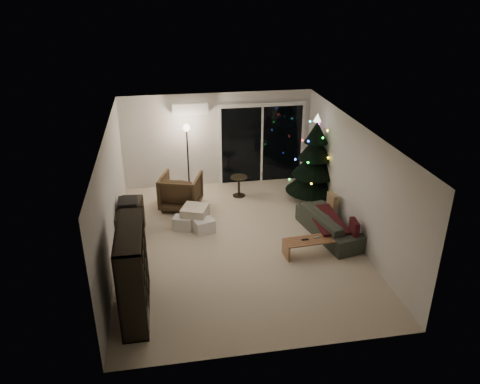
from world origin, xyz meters
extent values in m
plane|color=beige|center=(0.00, 0.00, 0.00)|extent=(6.50, 6.50, 0.00)
plane|color=white|center=(0.00, 0.00, 2.50)|extent=(6.50, 6.50, 0.00)
cube|color=silver|center=(0.00, 3.25, 1.25)|extent=(5.00, 0.02, 2.50)
cube|color=silver|center=(0.00, -3.25, 1.25)|extent=(5.00, 0.02, 2.50)
cube|color=silver|center=(-2.50, 0.00, 1.25)|extent=(0.02, 6.50, 2.50)
cube|color=silver|center=(2.50, 0.00, 1.25)|extent=(0.02, 6.50, 2.50)
cube|color=black|center=(1.20, 3.23, 1.05)|extent=(2.20, 0.02, 2.10)
cube|color=white|center=(-0.70, 3.13, 2.15)|extent=(0.90, 0.22, 0.28)
cube|color=#3F3833|center=(1.20, 3.75, -0.05)|extent=(2.60, 1.00, 0.10)
cube|color=white|center=(1.20, 4.15, 0.50)|extent=(2.20, 0.06, 1.00)
cube|color=black|center=(-2.25, 0.55, 0.39)|extent=(0.60, 1.28, 0.77)
cube|color=black|center=(-2.25, 0.55, 0.85)|extent=(0.39, 0.46, 0.16)
imported|color=#48371E|center=(-1.08, 1.92, 0.43)|extent=(1.16, 1.18, 0.86)
cube|color=beige|center=(-0.83, 0.90, 0.24)|extent=(0.70, 0.70, 0.49)
cube|color=white|center=(-1.11, 0.82, 0.15)|extent=(0.49, 0.43, 0.30)
cube|color=white|center=(-0.66, 0.58, 0.15)|extent=(0.51, 0.44, 0.30)
cylinder|color=black|center=(0.42, 2.32, 0.27)|extent=(0.55, 0.55, 0.54)
cylinder|color=black|center=(-0.83, 2.67, 0.91)|extent=(0.29, 0.29, 1.82)
imported|color=#3D4437|center=(2.05, -0.02, 0.28)|extent=(1.10, 2.00, 0.55)
cube|color=#3B111B|center=(1.95, -0.02, 0.40)|extent=(0.59, 1.36, 0.05)
cube|color=tan|center=(2.30, 0.63, 0.50)|extent=(0.14, 0.37, 0.36)
cube|color=#3B111B|center=(2.30, -0.67, 0.50)|extent=(0.13, 0.37, 0.36)
cube|color=black|center=(1.25, -0.72, 0.37)|extent=(0.14, 0.04, 0.02)
cube|color=slate|center=(1.50, -0.67, 0.37)|extent=(0.14, 0.08, 0.02)
cone|color=black|center=(2.23, 1.82, 1.12)|extent=(1.73, 1.73, 2.23)
camera|label=1|loc=(-1.42, -8.52, 5.16)|focal=35.00mm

